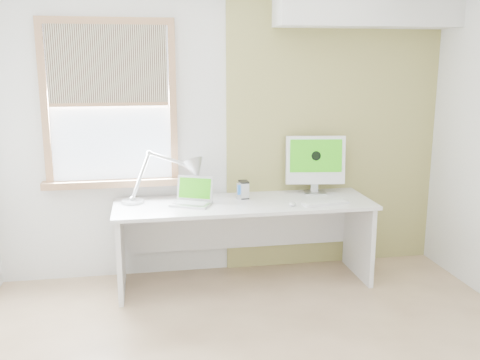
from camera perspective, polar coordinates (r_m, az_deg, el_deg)
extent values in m
cube|color=silver|center=(4.83, -1.48, 5.29)|extent=(4.00, 0.02, 2.60)
cube|color=silver|center=(1.54, 19.06, -11.59)|extent=(4.00, 0.02, 2.60)
cube|color=#9F9D4F|center=(5.05, 9.89, 5.43)|extent=(2.00, 0.02, 2.60)
cube|color=white|center=(4.96, 13.37, 17.90)|extent=(1.60, 0.40, 0.42)
cube|color=#A67852|center=(4.78, -20.04, 7.48)|extent=(0.06, 0.06, 1.42)
cube|color=#A67852|center=(4.72, -7.14, 8.08)|extent=(0.06, 0.06, 1.42)
cube|color=#A67852|center=(4.71, -14.08, 16.08)|extent=(1.00, 0.06, 0.06)
cube|color=#A67852|center=(4.80, -13.23, -0.31)|extent=(1.20, 0.14, 0.06)
cube|color=#D1E2F9|center=(4.74, -13.62, 7.84)|extent=(1.00, 0.01, 1.30)
cube|color=beige|center=(4.68, -13.86, 11.77)|extent=(0.98, 0.02, 0.65)
cube|color=#A67852|center=(4.69, -13.65, 7.80)|extent=(0.98, 0.03, 0.03)
cube|color=silver|center=(4.59, 0.46, -2.55)|extent=(2.20, 0.70, 0.03)
cube|color=silver|center=(4.63, -12.54, -7.44)|extent=(0.04, 0.64, 0.70)
cube|color=silver|center=(4.99, 12.47, -5.99)|extent=(0.04, 0.64, 0.70)
cube|color=silver|center=(4.96, -0.22, -4.55)|extent=(2.08, 0.02, 0.48)
cylinder|color=#BBBDC0|center=(4.65, -11.33, -2.23)|extent=(0.21, 0.21, 0.03)
sphere|color=#BBBDC0|center=(4.64, -11.34, -2.00)|extent=(0.06, 0.06, 0.05)
cylinder|color=#BBBDC0|center=(4.61, -10.48, 0.40)|extent=(0.19, 0.06, 0.40)
sphere|color=#BBBDC0|center=(4.59, -9.61, 2.84)|extent=(0.06, 0.06, 0.05)
cylinder|color=#BBBDC0|center=(4.61, -7.39, 2.15)|extent=(0.36, 0.04, 0.15)
sphere|color=#BBBDC0|center=(4.64, -5.19, 1.46)|extent=(0.05, 0.05, 0.04)
cone|color=#BBBDC0|center=(4.65, -4.79, 1.09)|extent=(0.31, 0.32, 0.24)
cube|color=#BBBDC0|center=(4.52, -5.22, -2.54)|extent=(0.38, 0.33, 0.02)
cube|color=#B2B5B7|center=(4.51, -5.22, -2.42)|extent=(0.30, 0.23, 0.00)
cube|color=#BBBDC0|center=(4.59, -4.79, -0.85)|extent=(0.32, 0.19, 0.21)
cube|color=#237E0B|center=(4.58, -4.82, -0.87)|extent=(0.27, 0.16, 0.17)
cylinder|color=#BBBDC0|center=(4.70, 0.01, -1.87)|extent=(0.08, 0.08, 0.02)
cube|color=#BBBDC0|center=(4.68, 0.01, -1.03)|extent=(0.06, 0.01, 0.12)
cube|color=#194C99|center=(4.67, 0.03, -1.05)|extent=(0.05, 0.00, 0.09)
cube|color=#BBBDC0|center=(4.71, 0.40, -1.02)|extent=(0.08, 0.12, 0.15)
cube|color=black|center=(4.69, 0.41, -0.18)|extent=(0.08, 0.12, 0.01)
cube|color=black|center=(4.72, 0.40, -1.85)|extent=(0.08, 0.12, 0.01)
cube|color=#BBBDC0|center=(4.94, 7.94, -1.33)|extent=(0.22, 0.20, 0.01)
cube|color=#BBBDC0|center=(4.95, 7.91, -0.21)|extent=(0.07, 0.03, 0.17)
cube|color=white|center=(4.89, 8.00, 2.12)|extent=(0.54, 0.17, 0.44)
cube|color=#237E0B|center=(4.86, 8.08, 2.55)|extent=(0.47, 0.10, 0.29)
cylinder|color=black|center=(4.85, 8.08, 2.55)|extent=(0.09, 0.02, 0.09)
cube|color=white|center=(4.58, 9.08, -2.45)|extent=(0.41, 0.18, 0.01)
cube|color=white|center=(4.58, 9.09, -2.35)|extent=(0.38, 0.14, 0.00)
ellipsoid|color=white|center=(4.50, 5.59, -2.53)|extent=(0.08, 0.11, 0.03)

